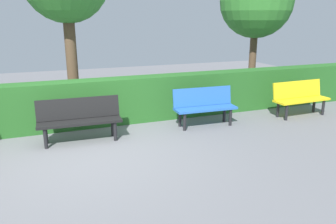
{
  "coord_description": "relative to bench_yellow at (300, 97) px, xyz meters",
  "views": [
    {
      "loc": [
        0.66,
        5.71,
        2.4
      ],
      "look_at": [
        -1.65,
        -0.34,
        0.55
      ],
      "focal_mm": 35.52,
      "sensor_mm": 36.0,
      "label": 1
    }
  ],
  "objects": [
    {
      "name": "hedge_row",
      "position": [
        4.09,
        -1.03,
        0.05
      ],
      "size": [
        17.16,
        0.52,
        1.06
      ],
      "primitive_type": "cube",
      "color": "#266023",
      "rests_on": "ground_plane"
    },
    {
      "name": "bench_blue",
      "position": [
        2.61,
        -0.14,
        -0.0
      ],
      "size": [
        1.44,
        0.51,
        0.86
      ],
      "rotation": [
        0.0,
        0.0,
        -0.04
      ],
      "color": "blue",
      "rests_on": "ground_plane"
    },
    {
      "name": "tree_near",
      "position": [
        -0.36,
        -2.62,
        2.38
      ],
      "size": [
        2.23,
        2.23,
        3.99
      ],
      "color": "brown",
      "rests_on": "ground_plane"
    },
    {
      "name": "ground_plane",
      "position": [
        5.33,
        0.69,
        -0.48
      ],
      "size": [
        21.16,
        21.16,
        0.0
      ],
      "primitive_type": "plane",
      "color": "slate"
    },
    {
      "name": "bench_yellow",
      "position": [
        0.0,
        0.0,
        0.0
      ],
      "size": [
        1.5,
        0.51,
        0.86
      ],
      "rotation": [
        0.0,
        0.0,
        0.03
      ],
      "color": "yellow",
      "rests_on": "ground_plane"
    },
    {
      "name": "bench_black",
      "position": [
        5.38,
        -0.12,
        0.0
      ],
      "size": [
        1.64,
        0.52,
        0.86
      ],
      "rotation": [
        0.0,
        0.0,
        -0.04
      ],
      "color": "black",
      "rests_on": "ground_plane"
    }
  ]
}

